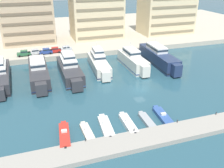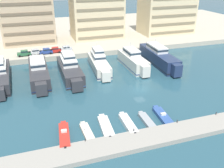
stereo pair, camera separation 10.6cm
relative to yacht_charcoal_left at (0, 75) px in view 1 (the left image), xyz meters
The scene contains 27 objects.
ground_plane 35.68m from the yacht_charcoal_left, 25.97° to the right, with size 400.00×400.00×0.00m, color #285160.
quay_promenade 57.20m from the yacht_charcoal_left, 55.95° to the left, with size 180.00×70.00×1.66m, color #BCB29E.
pier_dock 46.52m from the yacht_charcoal_left, 46.47° to the right, with size 120.00×4.72×0.87m, color #9E998E.
yacht_charcoal_left is the anchor object (origin of this frame).
yacht_charcoal_mid_left 9.58m from the yacht_charcoal_left, ahead, with size 4.77×21.45×6.80m.
yacht_charcoal_center_left 17.68m from the yacht_charcoal_left, ahead, with size 4.90×20.35×8.00m.
yacht_ivory_center 26.39m from the yacht_charcoal_left, ahead, with size 5.31×18.86×7.85m.
yacht_ivory_center_right 36.39m from the yacht_charcoal_left, ahead, with size 4.30×17.47×7.15m.
yacht_navy_mid_right 44.91m from the yacht_charcoal_left, ahead, with size 5.13×23.03×7.34m.
motorboat_red_far_left 31.00m from the yacht_charcoal_left, 67.31° to the right, with size 2.41×7.82×1.47m.
motorboat_cream_left 32.68m from the yacht_charcoal_left, 60.83° to the right, with size 1.72×6.21×1.13m.
motorboat_white_mid_left 34.24m from the yacht_charcoal_left, 55.24° to the right, with size 2.42×7.59×1.33m.
motorboat_white_center_left 37.12m from the yacht_charcoal_left, 50.28° to the right, with size 1.82×7.51×1.27m.
motorboat_grey_center 39.87m from the yacht_charcoal_left, 46.29° to the right, with size 1.65×6.70×0.82m.
motorboat_blue_center_right 42.36m from the yacht_charcoal_left, 42.63° to the right, with size 2.41×8.66×1.15m.
car_green_far_left 16.70m from the yacht_charcoal_left, 68.32° to the left, with size 4.11×1.93×1.80m.
car_silver_left 18.42m from the yacht_charcoal_left, 58.94° to the left, with size 4.19×2.10×1.80m.
car_blue_mid_left 20.16m from the yacht_charcoal_left, 50.08° to the left, with size 4.16×2.04×1.80m.
car_red_center_left 22.37m from the yacht_charcoal_left, 45.23° to the left, with size 4.11×1.94×1.80m.
car_silver_center 25.27m from the yacht_charcoal_left, 39.84° to the left, with size 4.23×2.19×1.80m.
apartment_block_far_left 34.94m from the yacht_charcoal_left, 75.31° to the left, with size 18.46×15.07×18.60m.
apartment_block_left 46.99m from the yacht_charcoal_left, 42.32° to the left, with size 19.65×12.72×19.11m.
apartment_block_mid_left 71.46m from the yacht_charcoal_left, 25.05° to the left, with size 21.87×13.12×22.04m.
bollard_west 34.97m from the yacht_charcoal_left, 64.68° to the right, with size 0.20×0.20×0.61m.
bollard_west_mid 39.44m from the yacht_charcoal_left, 53.28° to the right, with size 0.20×0.20×0.61m.
bollard_east_mid 45.12m from the yacht_charcoal_left, 44.46° to the right, with size 0.20×0.20×0.61m.
bollard_east 51.63m from the yacht_charcoal_left, 37.74° to the right, with size 0.20×0.20×0.61m.
Camera 1 is at (-23.54, -48.88, 26.48)m, focal length 40.00 mm.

